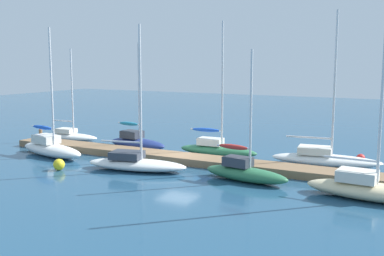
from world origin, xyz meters
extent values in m
plane|color=navy|center=(0.00, 0.00, 0.00)|extent=(120.00, 120.00, 0.00)
cube|color=#846647|center=(0.00, 0.00, 0.24)|extent=(27.53, 2.02, 0.47)
cylinder|color=#846647|center=(-13.37, 0.86, 0.57)|extent=(0.28, 0.28, 1.13)
ellipsoid|color=white|center=(-12.13, 3.05, 0.29)|extent=(5.25, 1.97, 0.59)
cube|color=silver|center=(-12.64, 3.02, 0.78)|extent=(1.62, 1.24, 0.38)
cylinder|color=silver|center=(-11.87, 3.07, 4.11)|extent=(0.13, 0.13, 7.05)
cylinder|color=silver|center=(-12.95, 3.00, 1.61)|extent=(2.17, 0.25, 0.10)
ellipsoid|color=white|center=(-8.71, -2.66, 0.44)|extent=(6.50, 2.98, 0.87)
cube|color=silver|center=(-9.32, -2.53, 1.16)|extent=(2.09, 1.58, 0.57)
cylinder|color=silver|center=(-8.40, -2.72, 4.88)|extent=(0.14, 0.14, 8.02)
cylinder|color=silver|center=(-9.69, -2.45, 1.95)|extent=(2.61, 0.64, 0.11)
ellipsoid|color=blue|center=(-9.69, -2.45, 1.95)|extent=(2.40, 0.83, 0.28)
ellipsoid|color=navy|center=(-4.88, 2.33, 0.42)|extent=(5.13, 2.10, 0.83)
cube|color=#333842|center=(-5.38, 2.37, 1.10)|extent=(1.60, 1.29, 0.54)
cylinder|color=silver|center=(-4.63, 2.31, 4.39)|extent=(0.13, 0.13, 7.11)
cylinder|color=silver|center=(-5.68, 2.40, 1.90)|extent=(2.10, 0.28, 0.10)
ellipsoid|color=teal|center=(-5.68, 2.40, 1.90)|extent=(1.92, 0.52, 0.28)
ellipsoid|color=white|center=(-0.98, -3.38, 0.35)|extent=(6.64, 3.28, 0.69)
cube|color=#333842|center=(-1.60, -3.51, 0.92)|extent=(2.16, 1.77, 0.45)
cylinder|color=silver|center=(-0.67, -3.32, 4.74)|extent=(0.14, 0.14, 8.10)
cylinder|color=silver|center=(-1.97, -3.59, 1.73)|extent=(2.64, 0.66, 0.11)
ellipsoid|color=#2D7047|center=(1.60, 2.88, 0.38)|extent=(5.81, 1.77, 0.75)
cube|color=silver|center=(1.03, 2.85, 1.00)|extent=(1.77, 1.13, 0.49)
cylinder|color=silver|center=(1.89, 2.89, 5.04)|extent=(0.13, 0.13, 8.58)
cylinder|color=silver|center=(0.68, 2.83, 1.80)|extent=(2.42, 0.22, 0.11)
ellipsoid|color=blue|center=(0.68, 2.83, 1.80)|extent=(2.19, 0.46, 0.28)
ellipsoid|color=#2D7047|center=(5.89, -2.71, 0.40)|extent=(5.24, 2.14, 0.80)
cube|color=#333842|center=(5.39, -2.64, 1.06)|extent=(1.65, 1.21, 0.52)
cylinder|color=silver|center=(6.14, -2.74, 4.04)|extent=(0.13, 0.13, 6.47)
cylinder|color=silver|center=(5.09, -2.59, 1.86)|extent=(2.13, 0.40, 0.10)
ellipsoid|color=#B72D28|center=(5.09, -2.59, 1.86)|extent=(1.96, 0.63, 0.28)
ellipsoid|color=white|center=(8.97, 3.35, 0.36)|extent=(7.08, 2.85, 0.73)
cube|color=silver|center=(8.29, 3.26, 0.97)|extent=(2.22, 1.65, 0.47)
cylinder|color=silver|center=(9.32, 3.39, 5.24)|extent=(0.14, 0.14, 9.02)
cylinder|color=silver|center=(7.88, 3.21, 1.77)|extent=(2.88, 0.47, 0.11)
ellipsoid|color=beige|center=(12.46, -3.13, 0.42)|extent=(6.25, 2.28, 0.83)
cube|color=silver|center=(11.85, -3.09, 1.10)|extent=(1.92, 1.45, 0.54)
cylinder|color=silver|center=(12.77, -3.15, 5.68)|extent=(0.14, 0.14, 9.70)
cylinder|color=silver|center=(11.48, -3.07, 1.90)|extent=(2.58, 0.27, 0.11)
sphere|color=red|center=(10.82, 5.27, 0.30)|extent=(0.59, 0.59, 0.59)
sphere|color=yellow|center=(-5.20, -5.61, 0.35)|extent=(0.70, 0.70, 0.70)
camera|label=1|loc=(15.15, -26.46, 6.67)|focal=43.68mm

